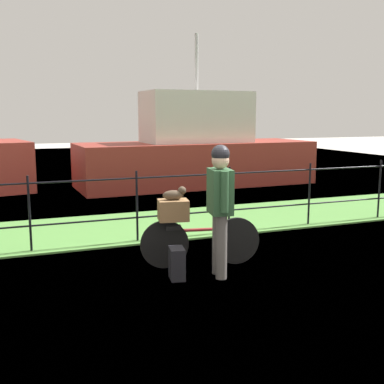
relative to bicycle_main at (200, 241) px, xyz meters
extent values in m
plane|color=beige|center=(0.34, -0.55, -0.35)|extent=(60.00, 60.00, 0.00)
cube|color=#569342|center=(0.34, 2.50, -0.33)|extent=(27.00, 2.40, 0.03)
plane|color=slate|center=(0.34, 9.28, -0.34)|extent=(30.00, 30.00, 0.00)
cylinder|color=black|center=(-2.12, 1.49, 0.24)|extent=(0.04, 0.04, 1.17)
cylinder|color=black|center=(-0.48, 1.49, 0.24)|extent=(0.04, 0.04, 1.17)
cylinder|color=black|center=(1.15, 1.49, 0.24)|extent=(0.04, 0.04, 1.17)
cylinder|color=black|center=(2.79, 1.49, 0.24)|extent=(0.04, 0.04, 1.17)
cylinder|color=black|center=(4.43, 1.49, 0.24)|extent=(0.04, 0.04, 1.17)
cylinder|color=black|center=(0.34, 1.49, 0.06)|extent=(18.00, 0.03, 0.03)
cylinder|color=black|center=(0.34, 1.49, 0.70)|extent=(18.00, 0.03, 0.03)
cylinder|color=black|center=(0.51, -0.09, -0.02)|extent=(0.65, 0.16, 0.65)
cylinder|color=black|center=(-0.47, 0.09, -0.02)|extent=(0.65, 0.16, 0.65)
cylinder|color=#9E2D2D|center=(0.02, 0.00, 0.16)|extent=(0.77, 0.18, 0.04)
cube|color=black|center=(-0.35, 0.06, 0.21)|extent=(0.21, 0.12, 0.06)
cube|color=slate|center=(-0.35, 0.06, 0.30)|extent=(0.38, 0.22, 0.02)
cube|color=olive|center=(-0.35, 0.06, 0.45)|extent=(0.44, 0.36, 0.28)
ellipsoid|color=#4C3D2D|center=(-0.35, 0.06, 0.65)|extent=(0.30, 0.19, 0.13)
sphere|color=#4C3D2D|center=(-0.23, 0.04, 0.71)|extent=(0.11, 0.11, 0.11)
cylinder|color=slate|center=(0.10, -0.37, 0.06)|extent=(0.14, 0.14, 0.82)
cylinder|color=slate|center=(0.07, -0.57, 0.06)|extent=(0.14, 0.14, 0.82)
cube|color=#2D5633|center=(0.08, -0.47, 0.75)|extent=(0.33, 0.44, 0.56)
cylinder|color=#2D5633|center=(0.12, -0.26, 0.78)|extent=(0.10, 0.10, 0.50)
cylinder|color=#2D5633|center=(0.04, -0.69, 0.78)|extent=(0.10, 0.10, 0.50)
sphere|color=tan|center=(0.08, -0.47, 1.14)|extent=(0.22, 0.22, 0.22)
sphere|color=black|center=(0.08, -0.47, 1.22)|extent=(0.23, 0.23, 0.23)
cube|color=black|center=(-0.46, -0.38, -0.15)|extent=(0.23, 0.31, 0.40)
cube|color=#9E3328|center=(2.75, 7.07, 0.28)|extent=(6.93, 2.49, 1.25)
cube|color=silver|center=(2.75, 7.07, 1.63)|extent=(3.07, 1.68, 1.44)
cylinder|color=#B2B2B2|center=(2.75, 7.07, 3.15)|extent=(0.10, 0.10, 1.60)
camera|label=1|loc=(-2.34, -5.80, 1.70)|focal=44.40mm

